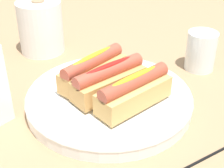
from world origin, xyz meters
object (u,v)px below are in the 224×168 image
Objects in this scene: hotdog_side at (92,71)px; water_glass at (201,52)px; paper_towel_roll at (41,27)px; serving_bowl at (112,99)px; hotdog_back at (112,80)px; chopstick_near at (205,157)px; hotdog_front at (134,91)px.

hotdog_side reaches higher than water_glass.
hotdog_side is 1.17× the size of paper_towel_roll.
hotdog_side is (-0.01, 0.05, 0.04)m from serving_bowl.
hotdog_back is (0.00, 0.00, 0.04)m from serving_bowl.
hotdog_back is at bearing 177.12° from water_glass.
serving_bowl is at bearing 177.12° from water_glass.
chopstick_near is at bearing -140.22° from water_glass.
serving_bowl is 0.26m from water_glass.
hotdog_back is (-0.01, 0.05, 0.00)m from hotdog_front.
paper_towel_roll is at bearing 126.29° from water_glass.
hotdog_front reaches higher than chopstick_near.
hotdog_front is at bearing -83.99° from hotdog_side.
chopstick_near is at bearing -84.71° from hotdog_front.
hotdog_back is at bearing 103.45° from chopstick_near.
water_glass is 0.31m from chopstick_near.
chopstick_near is (-0.24, -0.20, -0.04)m from water_glass.
hotdog_front is 1.13× the size of paper_towel_roll.
hotdog_back is 0.31m from paper_towel_roll.
chopstick_near is at bearing -84.41° from hotdog_side.
hotdog_side reaches higher than serving_bowl.
water_glass is (0.26, -0.01, -0.02)m from hotdog_back.
serving_bowl is 2.41× the size of paper_towel_roll.
water_glass is at bearing 47.75° from chopstick_near.
hotdog_back is 0.96× the size of hotdog_side.
serving_bowl is 1.47× the size of chopstick_near.
hotdog_back is at bearing 51.34° from serving_bowl.
hotdog_front and hotdog_side have the same top height.
hotdog_front is 0.05m from hotdog_back.
water_glass is (0.26, -0.01, 0.03)m from serving_bowl.
hotdog_front reaches higher than serving_bowl.
paper_towel_roll reaches higher than hotdog_side.
hotdog_front is at bearing 103.26° from chopstick_near.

